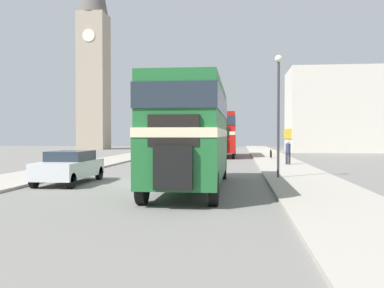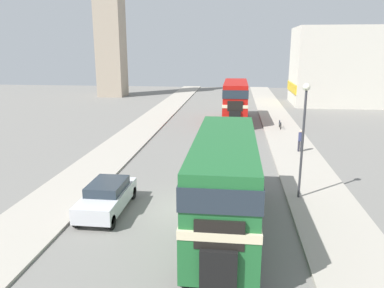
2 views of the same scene
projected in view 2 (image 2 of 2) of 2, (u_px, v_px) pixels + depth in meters
The scene contains 10 objects.
ground_plane at pixel (187, 209), 18.24m from camera, with size 120.00×120.00×0.00m, color slate.
sidewalk_right at pixel (330, 215), 17.46m from camera, with size 3.50×120.00×0.12m.
sidewalk_left at pixel (55, 202), 18.99m from camera, with size 3.50×120.00×0.12m.
double_decker_bus at pixel (225, 176), 15.57m from camera, with size 2.53×10.02×4.10m.
bus_distant at pixel (235, 98), 39.55m from camera, with size 2.45×9.60×4.24m.
car_parked_near at pixel (107, 196), 17.85m from camera, with size 1.77×4.33×1.44m.
pedestrian_walking at pixel (300, 139), 27.82m from camera, with size 0.33×0.33×1.66m.
bicycle_on_pavement at pixel (280, 125), 36.07m from camera, with size 0.05×1.76×0.78m.
street_lamp at pixel (304, 125), 18.49m from camera, with size 0.36×0.36×5.86m.
shop_building_block at pixel (363, 67), 50.87m from camera, with size 18.55×8.71×10.47m.
Camera 2 is at (2.23, -16.74, 7.60)m, focal length 35.00 mm.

